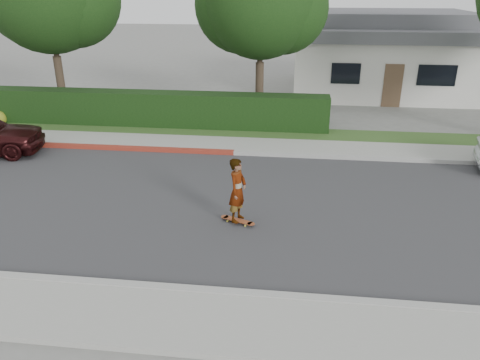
# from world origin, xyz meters

# --- Properties ---
(ground) EXTENTS (120.00, 120.00, 0.00)m
(ground) POSITION_xyz_m (0.00, 0.00, 0.00)
(ground) COLOR slate
(ground) RESTS_ON ground
(road) EXTENTS (60.00, 8.00, 0.01)m
(road) POSITION_xyz_m (0.00, 0.00, 0.01)
(road) COLOR #2D2D30
(road) RESTS_ON ground
(curb_near) EXTENTS (60.00, 0.20, 0.15)m
(curb_near) POSITION_xyz_m (0.00, -4.10, 0.07)
(curb_near) COLOR #9E9E99
(curb_near) RESTS_ON ground
(sidewalk_near) EXTENTS (60.00, 1.60, 0.12)m
(sidewalk_near) POSITION_xyz_m (0.00, -5.00, 0.06)
(sidewalk_near) COLOR gray
(sidewalk_near) RESTS_ON ground
(curb_far) EXTENTS (60.00, 0.20, 0.15)m
(curb_far) POSITION_xyz_m (0.00, 4.10, 0.07)
(curb_far) COLOR #9E9E99
(curb_far) RESTS_ON ground
(curb_red_section) EXTENTS (12.00, 0.21, 0.15)m
(curb_red_section) POSITION_xyz_m (-5.00, 4.10, 0.08)
(curb_red_section) COLOR maroon
(curb_red_section) RESTS_ON ground
(sidewalk_far) EXTENTS (60.00, 1.60, 0.12)m
(sidewalk_far) POSITION_xyz_m (0.00, 5.00, 0.06)
(sidewalk_far) COLOR gray
(sidewalk_far) RESTS_ON ground
(planting_strip) EXTENTS (60.00, 1.60, 0.10)m
(planting_strip) POSITION_xyz_m (0.00, 6.60, 0.05)
(planting_strip) COLOR #2D4C1E
(planting_strip) RESTS_ON ground
(hedge) EXTENTS (15.00, 1.00, 1.50)m
(hedge) POSITION_xyz_m (-3.00, 7.20, 0.75)
(hedge) COLOR black
(hedge) RESTS_ON ground
(tree_center) EXTENTS (5.66, 4.84, 7.44)m
(tree_center) POSITION_xyz_m (1.49, 9.19, 4.90)
(tree_center) COLOR #33261C
(tree_center) RESTS_ON ground
(house) EXTENTS (10.60, 8.60, 4.30)m
(house) POSITION_xyz_m (8.00, 16.00, 2.10)
(house) COLOR beige
(house) RESTS_ON ground
(skateboard) EXTENTS (0.97, 0.54, 0.09)m
(skateboard) POSITION_xyz_m (1.78, -1.05, 0.08)
(skateboard) COLOR gold
(skateboard) RESTS_ON ground
(skateboarder) EXTENTS (0.57, 0.70, 1.67)m
(skateboarder) POSITION_xyz_m (1.78, -1.05, 0.93)
(skateboarder) COLOR white
(skateboarder) RESTS_ON skateboard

